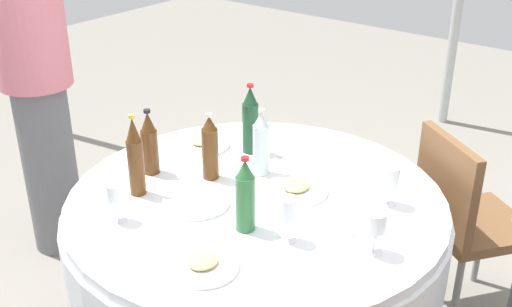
# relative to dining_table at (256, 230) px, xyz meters

# --- Properties ---
(dining_table) EXTENTS (1.43, 1.43, 0.74)m
(dining_table) POSITION_rel_dining_table_xyz_m (0.00, 0.00, 0.00)
(dining_table) COLOR white
(dining_table) RESTS_ON ground_plane
(bottle_dark_green_inner) EXTENTS (0.07, 0.07, 0.30)m
(bottle_dark_green_inner) POSITION_rel_dining_table_xyz_m (0.29, 0.25, 0.29)
(bottle_dark_green_inner) COLOR #194728
(bottle_dark_green_inner) RESTS_ON dining_table
(bottle_clear_east) EXTENTS (0.07, 0.07, 0.27)m
(bottle_clear_east) POSITION_rel_dining_table_xyz_m (0.16, 0.10, 0.27)
(bottle_clear_east) COLOR silver
(bottle_clear_east) RESTS_ON dining_table
(bottle_green_front) EXTENTS (0.07, 0.07, 0.27)m
(bottle_green_front) POSITION_rel_dining_table_xyz_m (-0.19, -0.11, 0.27)
(bottle_green_front) COLOR #2D6B38
(bottle_green_front) RESTS_ON dining_table
(bottle_brown_south) EXTENTS (0.06, 0.06, 0.27)m
(bottle_brown_south) POSITION_rel_dining_table_xyz_m (0.01, 0.23, 0.27)
(bottle_brown_south) COLOR #593314
(bottle_brown_south) RESTS_ON dining_table
(bottle_brown_left) EXTENTS (0.07, 0.07, 0.27)m
(bottle_brown_left) POSITION_rel_dining_table_xyz_m (-0.10, 0.44, 0.27)
(bottle_brown_left) COLOR #593314
(bottle_brown_left) RESTS_ON dining_table
(bottle_brown_north) EXTENTS (0.06, 0.06, 0.32)m
(bottle_brown_north) POSITION_rel_dining_table_xyz_m (-0.25, 0.36, 0.29)
(bottle_brown_north) COLOR #593314
(bottle_brown_north) RESTS_ON dining_table
(wine_glass_south) EXTENTS (0.07, 0.07, 0.15)m
(wine_glass_south) POSITION_rel_dining_table_xyz_m (0.25, -0.41, 0.25)
(wine_glass_south) COLOR white
(wine_glass_south) RESTS_ON dining_table
(wine_glass_left) EXTENTS (0.06, 0.06, 0.16)m
(wine_glass_left) POSITION_rel_dining_table_xyz_m (-0.16, -0.26, 0.26)
(wine_glass_left) COLOR white
(wine_glass_left) RESTS_ON dining_table
(wine_glass_north) EXTENTS (0.06, 0.06, 0.14)m
(wine_glass_north) POSITION_rel_dining_table_xyz_m (-0.42, 0.27, 0.25)
(wine_glass_north) COLOR white
(wine_glass_north) RESTS_ON dining_table
(wine_glass_rear) EXTENTS (0.07, 0.07, 0.15)m
(wine_glass_rear) POSITION_rel_dining_table_xyz_m (-0.05, -0.51, 0.26)
(wine_glass_rear) COLOR white
(wine_glass_rear) RESTS_ON dining_table
(plate_west) EXTENTS (0.24, 0.24, 0.04)m
(plate_west) POSITION_rel_dining_table_xyz_m (0.12, -0.10, 0.16)
(plate_west) COLOR white
(plate_west) RESTS_ON dining_table
(plate_outer) EXTENTS (0.24, 0.24, 0.02)m
(plate_outer) POSITION_rel_dining_table_xyz_m (-0.18, 0.14, 0.16)
(plate_outer) COLOR white
(plate_outer) RESTS_ON dining_table
(plate_right) EXTENTS (0.23, 0.23, 0.04)m
(plate_right) POSITION_rel_dining_table_xyz_m (0.20, 0.45, 0.16)
(plate_right) COLOR white
(plate_right) RESTS_ON dining_table
(plate_mid) EXTENTS (0.22, 0.22, 0.04)m
(plate_mid) POSITION_rel_dining_table_xyz_m (-0.45, -0.14, 0.16)
(plate_mid) COLOR white
(plate_mid) RESTS_ON dining_table
(spoon_east) EXTENTS (0.18, 0.04, 0.00)m
(spoon_east) POSITION_rel_dining_table_xyz_m (0.37, 0.11, 0.15)
(spoon_east) COLOR silver
(spoon_east) RESTS_ON dining_table
(spoon_front) EXTENTS (0.15, 0.13, 0.00)m
(spoon_front) POSITION_rel_dining_table_xyz_m (-0.29, -0.47, 0.15)
(spoon_front) COLOR silver
(spoon_front) RESTS_ON dining_table
(folded_napkin) EXTENTS (0.20, 0.20, 0.02)m
(folded_napkin) POSITION_rel_dining_table_xyz_m (0.06, -0.38, 0.16)
(folded_napkin) COLOR white
(folded_napkin) RESTS_ON dining_table
(person_east) EXTENTS (0.34, 0.34, 1.60)m
(person_east) POSITION_rel_dining_table_xyz_m (-0.01, 1.31, 0.24)
(person_east) COLOR slate
(person_east) RESTS_ON ground_plane
(chair_north) EXTENTS (0.56, 0.56, 0.87)m
(chair_north) POSITION_rel_dining_table_xyz_m (0.72, -0.53, -0.07)
(chair_north) COLOR brown
(chair_north) RESTS_ON ground_plane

